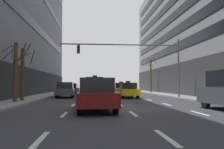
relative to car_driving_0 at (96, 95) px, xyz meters
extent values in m
plane|color=#38383D|center=(1.75, 1.81, -0.85)|extent=(120.00, 120.00, 0.00)
cube|color=silver|center=(-1.51, -6.19, -0.85)|extent=(0.16, 2.00, 0.01)
cube|color=silver|center=(-1.51, -1.19, -0.85)|extent=(0.16, 2.00, 0.01)
cube|color=silver|center=(-1.51, 3.81, -0.85)|extent=(0.16, 2.00, 0.01)
cube|color=silver|center=(-1.51, 8.81, -0.85)|extent=(0.16, 2.00, 0.01)
cube|color=silver|center=(-1.51, 13.81, -0.85)|extent=(0.16, 2.00, 0.01)
cube|color=silver|center=(-1.51, 18.81, -0.85)|extent=(0.16, 2.00, 0.01)
cube|color=silver|center=(-1.51, 23.81, -0.85)|extent=(0.16, 2.00, 0.01)
cube|color=silver|center=(-1.51, 28.81, -0.85)|extent=(0.16, 2.00, 0.01)
cube|color=silver|center=(-1.51, 33.81, -0.85)|extent=(0.16, 2.00, 0.01)
cube|color=silver|center=(1.75, -6.19, -0.85)|extent=(0.16, 2.00, 0.01)
cube|color=silver|center=(1.75, -1.19, -0.85)|extent=(0.16, 2.00, 0.01)
cube|color=silver|center=(1.75, 3.81, -0.85)|extent=(0.16, 2.00, 0.01)
cube|color=silver|center=(1.75, 8.81, -0.85)|extent=(0.16, 2.00, 0.01)
cube|color=silver|center=(1.75, 13.81, -0.85)|extent=(0.16, 2.00, 0.01)
cube|color=silver|center=(1.75, 18.81, -0.85)|extent=(0.16, 2.00, 0.01)
cube|color=silver|center=(1.75, 23.81, -0.85)|extent=(0.16, 2.00, 0.01)
cube|color=silver|center=(1.75, 28.81, -0.85)|extent=(0.16, 2.00, 0.01)
cube|color=silver|center=(1.75, 33.81, -0.85)|extent=(0.16, 2.00, 0.01)
cube|color=silver|center=(5.01, -1.19, -0.85)|extent=(0.16, 2.00, 0.01)
cube|color=silver|center=(5.01, 3.81, -0.85)|extent=(0.16, 2.00, 0.01)
cube|color=silver|center=(5.01, 8.81, -0.85)|extent=(0.16, 2.00, 0.01)
cube|color=silver|center=(5.01, 13.81, -0.85)|extent=(0.16, 2.00, 0.01)
cube|color=silver|center=(5.01, 18.81, -0.85)|extent=(0.16, 2.00, 0.01)
cube|color=silver|center=(5.01, 23.81, -0.85)|extent=(0.16, 2.00, 0.01)
cube|color=silver|center=(5.01, 28.81, -0.85)|extent=(0.16, 2.00, 0.01)
cube|color=silver|center=(5.01, 33.81, -0.85)|extent=(0.16, 2.00, 0.01)
cylinder|color=black|center=(-0.89, 1.44, -0.51)|extent=(0.25, 0.70, 0.69)
cylinder|color=black|center=(0.79, 1.50, -0.51)|extent=(0.25, 0.70, 0.69)
cylinder|color=black|center=(-0.79, -1.39, -0.51)|extent=(0.25, 0.70, 0.69)
cylinder|color=black|center=(0.88, -1.33, -0.51)|extent=(0.25, 0.70, 0.69)
cube|color=maroon|center=(0.00, 0.06, -0.17)|extent=(2.08, 4.68, 0.67)
cube|color=black|center=(0.01, -0.15, 0.52)|extent=(1.74, 2.05, 0.71)
cube|color=white|center=(-0.75, 2.30, -0.05)|extent=(0.21, 0.09, 0.15)
cube|color=red|center=(-0.60, -2.23, -0.05)|extent=(0.21, 0.09, 0.15)
cube|color=white|center=(0.60, 2.35, -0.05)|extent=(0.21, 0.09, 0.15)
cube|color=red|center=(0.75, -2.19, -0.05)|extent=(0.21, 0.09, 0.15)
cylinder|color=black|center=(2.64, 13.23, -0.53)|extent=(0.24, 0.64, 0.63)
cylinder|color=black|center=(4.18, 13.30, -0.53)|extent=(0.24, 0.64, 0.63)
cylinder|color=black|center=(2.75, 10.63, -0.53)|extent=(0.24, 0.64, 0.63)
cylinder|color=black|center=(4.29, 10.70, -0.53)|extent=(0.24, 0.64, 0.63)
cube|color=yellow|center=(3.46, 11.97, -0.23)|extent=(1.95, 4.31, 0.62)
cube|color=black|center=(3.47, 11.77, 0.41)|extent=(1.62, 1.89, 0.65)
cube|color=white|center=(2.75, 14.01, -0.12)|extent=(0.20, 0.09, 0.13)
cube|color=red|center=(2.94, 9.86, -0.12)|extent=(0.20, 0.09, 0.13)
cube|color=white|center=(3.99, 14.07, -0.12)|extent=(0.20, 0.09, 0.13)
cube|color=red|center=(4.17, 9.92, -0.12)|extent=(0.20, 0.09, 0.13)
cube|color=black|center=(3.47, 11.77, 0.82)|extent=(0.43, 0.21, 0.17)
cylinder|color=black|center=(-0.62, 29.21, -0.54)|extent=(0.24, 0.64, 0.63)
cylinder|color=black|center=(0.91, 29.14, -0.54)|extent=(0.24, 0.64, 0.63)
cylinder|color=black|center=(-0.74, 26.63, -0.54)|extent=(0.24, 0.64, 0.63)
cylinder|color=black|center=(0.78, 26.56, -0.54)|extent=(0.24, 0.64, 0.63)
cube|color=yellow|center=(0.08, 27.89, -0.11)|extent=(1.96, 4.28, 0.86)
cube|color=black|center=(0.08, 27.89, 0.75)|extent=(1.65, 2.55, 0.86)
cube|color=white|center=(-0.43, 29.97, 0.04)|extent=(0.19, 0.09, 0.13)
cube|color=red|center=(-0.63, 25.86, 0.04)|extent=(0.19, 0.09, 0.13)
cube|color=white|center=(0.79, 29.92, 0.04)|extent=(0.19, 0.09, 0.13)
cube|color=red|center=(0.60, 25.80, 0.04)|extent=(0.19, 0.09, 0.13)
cube|color=black|center=(0.08, 27.89, 1.27)|extent=(0.43, 0.21, 0.17)
cylinder|color=black|center=(-0.72, 11.01, -0.53)|extent=(0.24, 0.65, 0.64)
cylinder|color=black|center=(0.84, 10.95, -0.53)|extent=(0.24, 0.65, 0.64)
cylinder|color=black|center=(-0.82, 8.38, -0.53)|extent=(0.24, 0.65, 0.64)
cylinder|color=black|center=(0.74, 8.32, -0.53)|extent=(0.24, 0.65, 0.64)
cube|color=yellow|center=(0.01, 9.66, -0.09)|extent=(1.96, 4.36, 0.88)
cube|color=black|center=(0.01, 9.66, 0.79)|extent=(1.65, 2.59, 0.88)
cube|color=white|center=(-0.54, 11.79, 0.06)|extent=(0.20, 0.09, 0.14)
cube|color=red|center=(-0.70, 7.58, 0.06)|extent=(0.20, 0.09, 0.14)
cube|color=white|center=(0.71, 11.74, 0.06)|extent=(0.20, 0.09, 0.14)
cube|color=red|center=(0.55, 7.53, 0.06)|extent=(0.20, 0.09, 0.14)
cube|color=black|center=(0.01, 9.66, 1.31)|extent=(0.44, 0.21, 0.18)
cylinder|color=black|center=(-3.89, 22.72, -0.54)|extent=(0.24, 0.64, 0.63)
cylinder|color=black|center=(-2.37, 22.64, -0.54)|extent=(0.24, 0.64, 0.63)
cylinder|color=black|center=(-4.01, 20.16, -0.54)|extent=(0.24, 0.64, 0.63)
cylinder|color=black|center=(-2.49, 20.08, -0.54)|extent=(0.24, 0.64, 0.63)
cube|color=black|center=(-3.19, 21.40, -0.24)|extent=(1.95, 4.26, 0.61)
cube|color=black|center=(-3.20, 21.21, 0.39)|extent=(1.61, 1.88, 0.65)
cube|color=white|center=(-3.70, 23.48, -0.13)|extent=(0.19, 0.09, 0.13)
cube|color=red|center=(-3.90, 19.38, -0.13)|extent=(0.19, 0.09, 0.13)
cube|color=white|center=(-2.48, 23.42, -0.13)|extent=(0.19, 0.09, 0.13)
cube|color=red|center=(-2.68, 19.32, -0.13)|extent=(0.19, 0.09, 0.13)
cylinder|color=black|center=(2.65, 18.94, -0.53)|extent=(0.22, 0.65, 0.64)
cylinder|color=black|center=(4.22, 18.93, -0.53)|extent=(0.22, 0.65, 0.64)
cylinder|color=black|center=(2.64, 16.30, -0.53)|extent=(0.22, 0.65, 0.64)
cylinder|color=black|center=(4.21, 16.29, -0.53)|extent=(0.22, 0.65, 0.64)
cube|color=yellow|center=(3.43, 17.61, -0.22)|extent=(1.81, 4.30, 0.63)
cube|color=black|center=(3.43, 17.42, 0.43)|extent=(1.57, 1.86, 0.66)
cube|color=white|center=(2.81, 19.73, -0.11)|extent=(0.20, 0.08, 0.14)
cube|color=red|center=(2.79, 15.51, -0.11)|extent=(0.20, 0.08, 0.14)
cube|color=white|center=(4.07, 19.72, -0.11)|extent=(0.20, 0.08, 0.14)
cube|color=red|center=(4.05, 15.50, -0.11)|extent=(0.20, 0.08, 0.14)
cube|color=black|center=(3.43, 17.42, 0.85)|extent=(0.43, 0.20, 0.18)
cylinder|color=black|center=(-3.95, 14.52, -0.52)|extent=(0.24, 0.67, 0.66)
cylinder|color=black|center=(-2.35, 14.57, -0.52)|extent=(0.24, 0.67, 0.66)
cylinder|color=black|center=(-3.87, 11.82, -0.52)|extent=(0.24, 0.67, 0.66)
cylinder|color=black|center=(-2.27, 11.87, -0.52)|extent=(0.24, 0.67, 0.66)
cube|color=#474C51|center=(-3.11, 13.20, -0.20)|extent=(1.97, 4.45, 0.64)
cube|color=black|center=(-3.10, 13.00, 0.46)|extent=(1.65, 1.95, 0.68)
cube|color=white|center=(-3.82, 15.33, -0.09)|extent=(0.20, 0.09, 0.14)
cube|color=red|center=(-3.69, 11.02, -0.09)|extent=(0.20, 0.09, 0.14)
cube|color=white|center=(-2.53, 15.37, -0.09)|extent=(0.20, 0.09, 0.14)
cube|color=red|center=(-2.40, 11.06, -0.09)|extent=(0.20, 0.09, 0.14)
cylinder|color=black|center=(6.37, 0.87, -0.52)|extent=(0.24, 0.68, 0.67)
cube|color=white|center=(6.51, 1.70, 0.10)|extent=(0.21, 0.09, 0.14)
cube|color=white|center=(7.83, 1.73, 0.10)|extent=(0.21, 0.09, 0.14)
cylinder|color=#4C4C51|center=(8.67, 11.14, 2.28)|extent=(0.18, 0.18, 5.98)
cylinder|color=#4C4C51|center=(2.61, 11.14, 4.60)|extent=(12.11, 0.12, 0.12)
cube|color=black|center=(-1.63, 11.14, 4.08)|extent=(0.28, 0.24, 0.84)
sphere|color=red|center=(-1.63, 11.00, 4.34)|extent=(0.17, 0.17, 0.17)
sphere|color=#523505|center=(-1.63, 11.00, 4.08)|extent=(0.17, 0.17, 0.17)
sphere|color=#073E10|center=(-1.63, 11.00, 3.82)|extent=(0.17, 0.17, 0.17)
cylinder|color=#4C3823|center=(-5.78, 5.13, 1.44)|extent=(0.30, 0.30, 4.31)
cylinder|color=#42301E|center=(-6.42, 5.25, 3.19)|extent=(0.31, 1.31, 0.72)
cylinder|color=#42301E|center=(-5.44, 5.50, 2.95)|extent=(0.82, 0.78, 1.32)
cylinder|color=#42301E|center=(-6.37, 5.30, 2.75)|extent=(0.41, 1.23, 0.88)
cylinder|color=#4C3823|center=(9.28, 25.06, 1.99)|extent=(0.23, 0.23, 5.40)
cylinder|color=#42301E|center=(9.07, 24.56, 4.08)|extent=(1.09, 0.50, 1.55)
cylinder|color=#42301E|center=(9.94, 24.80, 4.37)|extent=(0.61, 1.39, 0.96)
cylinder|color=#42301E|center=(9.38, 25.53, 4.03)|extent=(1.00, 0.28, 1.12)
cylinder|color=#42301E|center=(9.25, 25.85, 4.26)|extent=(1.63, 0.14, 1.35)
cylinder|color=#4C3823|center=(-5.78, 6.83, 1.36)|extent=(0.29, 0.29, 4.14)
cylinder|color=#42301E|center=(-6.53, 6.57, 3.09)|extent=(0.59, 1.55, 1.21)
cylinder|color=#42301E|center=(-5.56, 7.19, 3.33)|extent=(0.80, 0.54, 1.10)
cylinder|color=#42301E|center=(-6.36, 6.72, 3.13)|extent=(0.30, 1.20, 0.85)
cylinder|color=#42301E|center=(-6.18, 7.51, 2.68)|extent=(1.43, 0.88, 1.16)
cylinder|color=#42301E|center=(-5.11, 7.15, 2.76)|extent=(0.72, 1.41, 0.99)
camera|label=1|loc=(-0.19, -12.24, 0.54)|focal=37.34mm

